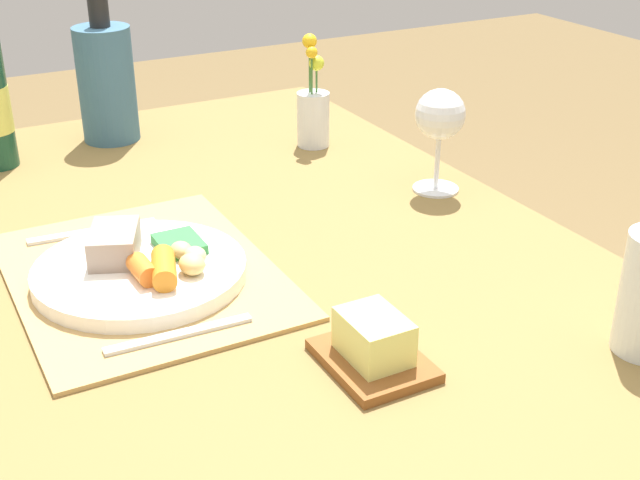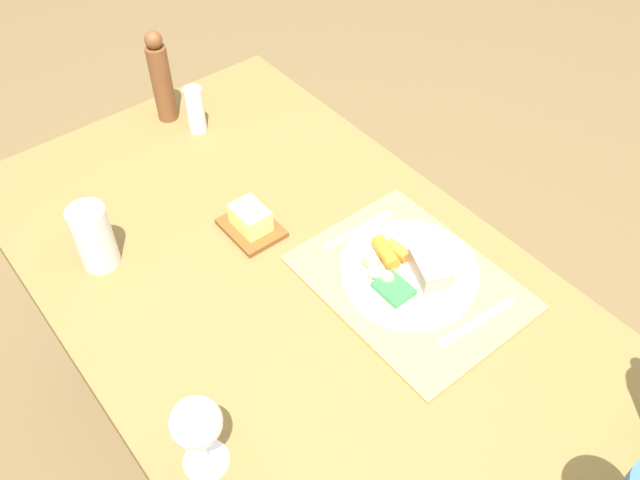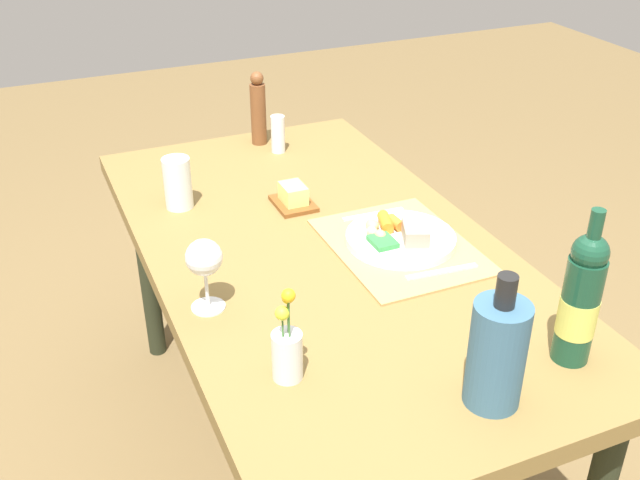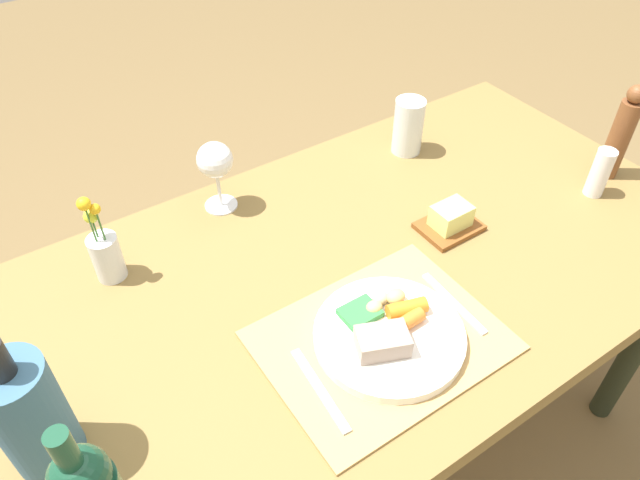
# 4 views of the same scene
# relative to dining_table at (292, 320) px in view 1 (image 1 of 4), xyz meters

# --- Properties ---
(dining_table) EXTENTS (1.57, 0.84, 0.73)m
(dining_table) POSITION_rel_dining_table_xyz_m (0.00, 0.00, 0.00)
(dining_table) COLOR olive
(dining_table) RESTS_ON ground_plane
(placemat) EXTENTS (0.42, 0.32, 0.01)m
(placemat) POSITION_rel_dining_table_xyz_m (-0.08, -0.17, 0.07)
(placemat) COLOR tan
(placemat) RESTS_ON dining_table
(dinner_plate) EXTENTS (0.27, 0.27, 0.06)m
(dinner_plate) POSITION_rel_dining_table_xyz_m (-0.07, -0.18, 0.09)
(dinner_plate) COLOR white
(dinner_plate) RESTS_ON placemat
(fork) EXTENTS (0.03, 0.18, 0.00)m
(fork) POSITION_rel_dining_table_xyz_m (-0.23, -0.20, 0.08)
(fork) COLOR silver
(fork) RESTS_ON placemat
(knife) EXTENTS (0.02, 0.17, 0.00)m
(knife) POSITION_rel_dining_table_xyz_m (0.08, -0.18, 0.08)
(knife) COLOR silver
(knife) RESTS_ON placemat
(butter_dish) EXTENTS (0.13, 0.10, 0.06)m
(butter_dish) POSITION_rel_dining_table_xyz_m (0.23, -0.01, 0.10)
(butter_dish) COLOR brown
(butter_dish) RESTS_ON dining_table
(cooler_bottle) EXTENTS (0.10, 0.10, 0.27)m
(cooler_bottle) POSITION_rel_dining_table_xyz_m (-0.64, -0.06, 0.18)
(cooler_bottle) COLOR #39637F
(cooler_bottle) RESTS_ON dining_table
(wine_glass) EXTENTS (0.08, 0.08, 0.17)m
(wine_glass) POSITION_rel_dining_table_xyz_m (-0.15, 0.33, 0.19)
(wine_glass) COLOR white
(wine_glass) RESTS_ON dining_table
(flower_vase) EXTENTS (0.06, 0.06, 0.20)m
(flower_vase) POSITION_rel_dining_table_xyz_m (-0.43, 0.26, 0.14)
(flower_vase) COLOR silver
(flower_vase) RESTS_ON dining_table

